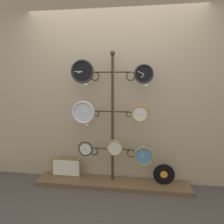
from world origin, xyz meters
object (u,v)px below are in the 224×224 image
at_px(vinyl_record, 164,174).
at_px(clock_top_left, 82,71).
at_px(clock_middle_left, 83,112).
at_px(clock_bottom_center, 115,148).
at_px(clock_bottom_left, 85,149).
at_px(display_stand, 113,144).
at_px(clock_bottom_right, 144,156).
at_px(clock_middle_right, 140,114).
at_px(clock_top_right, 144,74).
at_px(picture_frame, 66,168).

bearing_deg(vinyl_record, clock_top_left, -176.96).
relative_size(clock_top_left, clock_middle_left, 0.99).
bearing_deg(vinyl_record, clock_bottom_center, -176.24).
relative_size(clock_middle_left, clock_bottom_left, 1.52).
relative_size(clock_middle_left, vinyl_record, 1.09).
height_order(display_stand, clock_bottom_right, display_stand).
relative_size(clock_middle_left, clock_middle_right, 1.38).
height_order(clock_top_right, clock_bottom_right, clock_top_right).
relative_size(clock_top_left, clock_bottom_left, 1.50).
bearing_deg(clock_top_left, vinyl_record, 3.04).
distance_m(clock_middle_left, clock_bottom_center, 0.66).
bearing_deg(vinyl_record, display_stand, 176.67).
xyz_separation_m(clock_bottom_center, picture_frame, (-0.75, 0.08, -0.37)).
xyz_separation_m(clock_bottom_center, clock_bottom_right, (0.40, -0.02, -0.10)).
bearing_deg(clock_bottom_left, clock_bottom_center, 0.48).
bearing_deg(clock_bottom_center, picture_frame, 173.57).
relative_size(display_stand, clock_top_right, 7.45).
bearing_deg(clock_bottom_right, clock_top_right, 140.48).
distance_m(clock_top_left, clock_bottom_left, 1.08).
relative_size(display_stand, vinyl_record, 6.39).
relative_size(clock_top_left, clock_middle_right, 1.36).
bearing_deg(clock_top_right, clock_bottom_center, -179.80).
bearing_deg(clock_bottom_left, clock_middle_left, 163.45).
height_order(display_stand, clock_middle_left, display_stand).
relative_size(clock_top_left, vinyl_record, 1.08).
bearing_deg(clock_bottom_right, clock_bottom_center, 177.49).
xyz_separation_m(clock_bottom_right, vinyl_record, (0.28, 0.06, -0.27)).
distance_m(vinyl_record, picture_frame, 1.44).
bearing_deg(clock_bottom_left, clock_top_right, 0.34).
height_order(clock_top_left, clock_bottom_center, clock_top_left).
height_order(vinyl_record, picture_frame, vinyl_record).
distance_m(clock_middle_left, picture_frame, 0.92).
relative_size(clock_middle_right, vinyl_record, 0.79).
height_order(clock_middle_right, vinyl_record, clock_middle_right).
height_order(clock_bottom_center, picture_frame, clock_bottom_center).
xyz_separation_m(clock_middle_right, picture_frame, (-1.09, 0.09, -0.86)).
xyz_separation_m(clock_top_left, clock_middle_right, (0.78, 0.01, -0.56)).
relative_size(display_stand, clock_middle_left, 5.86).
bearing_deg(clock_bottom_right, vinyl_record, 12.56).
distance_m(clock_middle_left, clock_bottom_left, 0.52).
distance_m(clock_bottom_left, clock_bottom_center, 0.42).
xyz_separation_m(clock_middle_left, clock_bottom_center, (0.44, -0.00, -0.49)).
distance_m(clock_middle_left, clock_bottom_right, 1.03).
relative_size(clock_top_right, clock_bottom_center, 1.10).
xyz_separation_m(clock_middle_right, clock_bottom_right, (0.06, -0.02, -0.59)).
distance_m(clock_top_right, clock_bottom_right, 1.11).
height_order(clock_bottom_center, vinyl_record, clock_bottom_center).
distance_m(clock_top_left, clock_bottom_center, 1.14).
bearing_deg(clock_top_right, vinyl_record, 8.16).
xyz_separation_m(clock_bottom_right, picture_frame, (-1.16, 0.10, -0.28)).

